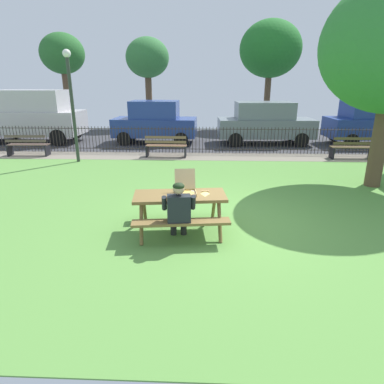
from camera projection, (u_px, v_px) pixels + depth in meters
name	position (u px, v px, depth m)	size (l,w,h in m)	color
ground	(224.00, 198.00, 8.64)	(28.00, 11.18, 0.02)	#5C9340
cobblestone_walkway	(218.00, 157.00, 13.27)	(28.00, 1.40, 0.01)	gray
street_asphalt	(216.00, 139.00, 17.16)	(28.00, 6.82, 0.01)	#38383D
picnic_table_foreground	(180.00, 203.00, 6.58)	(1.95, 1.67, 0.79)	brown
pizza_box_open	(185.00, 189.00, 6.59)	(0.47, 0.54, 0.44)	tan
pizza_slice_on_table	(205.00, 193.00, 6.59)	(0.15, 0.26, 0.02)	#EDDF71
adult_at_table	(179.00, 209.00, 6.09)	(0.63, 0.62, 1.19)	black
iron_fence_streetside	(218.00, 140.00, 13.76)	(20.17, 0.03, 1.08)	#2D2823
park_bench_left	(28.00, 145.00, 13.30)	(1.61, 0.51, 0.85)	brown
park_bench_center	(166.00, 147.00, 13.09)	(1.61, 0.51, 0.85)	brown
park_bench_right	(352.00, 148.00, 12.80)	(1.61, 0.49, 0.85)	brown
lamp_post_walkway	(71.00, 95.00, 11.72)	(0.28, 0.28, 3.90)	#2D382D
parked_car_left	(32.00, 115.00, 16.00)	(4.76, 2.19, 2.46)	#BDB8BA
parked_car_center	(155.00, 122.00, 15.87)	(3.96, 1.94, 1.98)	navy
parked_car_right	(265.00, 122.00, 15.66)	(4.47, 2.06, 1.94)	slate
parked_car_far_right	(379.00, 121.00, 15.43)	(4.69, 2.15, 2.08)	navy
far_tree_left	(62.00, 55.00, 20.59)	(2.70, 2.70, 5.67)	brown
far_tree_midleft	(147.00, 59.00, 20.46)	(2.65, 2.65, 5.40)	brown
far_tree_center	(270.00, 49.00, 20.00)	(3.69, 3.69, 6.33)	brown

